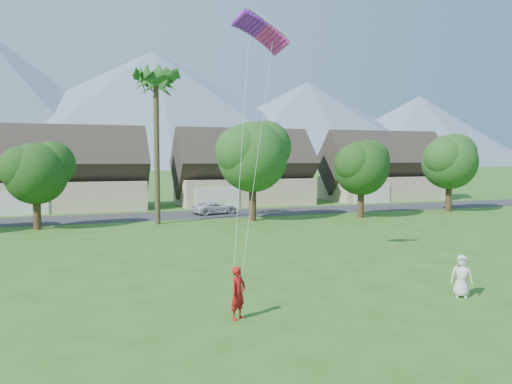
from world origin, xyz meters
name	(u,v)px	position (x,y,z in m)	size (l,w,h in m)	color
ground	(370,346)	(0.00, 0.00, 0.00)	(500.00, 500.00, 0.00)	#2D6019
street	(171,216)	(0.00, 34.00, 0.01)	(90.00, 7.00, 0.01)	#2D2D30
kite_flyer	(238,293)	(-2.91, 3.53, 0.89)	(0.65, 0.43, 1.79)	#AB1313
watcher	(462,276)	(6.11, 3.21, 0.83)	(0.81, 0.53, 1.66)	silver
parked_car	(214,208)	(4.19, 34.00, 0.61)	(2.01, 4.37, 1.21)	silver
mountain_ridge	(117,112)	(10.40, 260.00, 29.07)	(540.00, 240.00, 70.00)	slate
houses_row	(161,175)	(0.49, 42.99, 3.44)	(72.75, 8.19, 8.86)	beige
tree_row	(169,164)	(-1.14, 27.92, 4.89)	(62.27, 6.67, 8.45)	#47301C
fan_palm	(156,77)	(-2.00, 28.50, 11.80)	(3.00, 3.00, 13.80)	#4C3D26
parafoil_kite	(261,30)	(0.31, 10.18, 11.39)	(2.91, 1.29, 0.50)	purple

